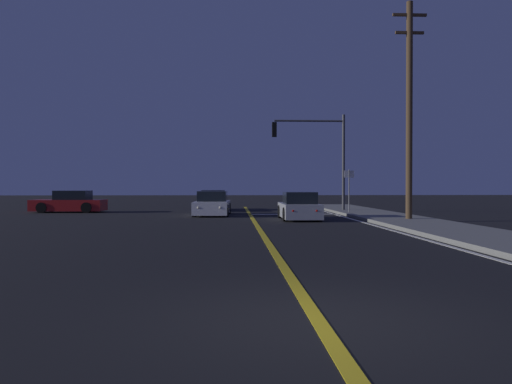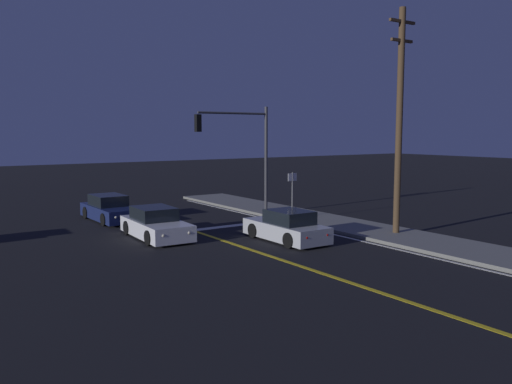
% 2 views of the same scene
% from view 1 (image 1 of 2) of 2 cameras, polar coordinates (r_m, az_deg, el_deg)
% --- Properties ---
extents(ground_plane, '(160.00, 160.00, 0.00)m').
position_cam_1_polar(ground_plane, '(6.50, 6.91, -14.06)').
color(ground_plane, black).
extents(sidewalk_right, '(3.20, 43.79, 0.15)m').
position_cam_1_polar(sidewalk_right, '(20.00, 20.11, -3.85)').
color(sidewalk_right, slate).
rests_on(sidewalk_right, ground).
extents(lane_line_center, '(0.20, 41.36, 0.01)m').
position_cam_1_polar(lane_line_center, '(18.46, 0.52, -4.39)').
color(lane_line_center, gold).
rests_on(lane_line_center, ground).
extents(lane_line_edge_right, '(0.16, 41.36, 0.01)m').
position_cam_1_polar(lane_line_edge_right, '(19.36, 15.04, -4.18)').
color(lane_line_edge_right, silver).
rests_on(lane_line_edge_right, ground).
extents(stop_bar, '(5.10, 0.50, 0.01)m').
position_cam_1_polar(stop_bar, '(29.29, 4.30, -2.49)').
color(stop_bar, silver).
rests_on(stop_bar, ground).
extents(car_distant_tail_navy, '(1.93, 4.58, 1.34)m').
position_cam_1_polar(car_distant_tail_navy, '(34.08, -4.80, -1.07)').
color(car_distant_tail_navy, navy).
rests_on(car_distant_tail_navy, ground).
extents(car_mid_block_silver, '(1.83, 4.20, 1.34)m').
position_cam_1_polar(car_mid_block_silver, '(24.87, 4.84, -1.74)').
color(car_mid_block_silver, '#B2B5BA').
rests_on(car_mid_block_silver, ground).
extents(car_parked_curb_white, '(2.04, 4.46, 1.34)m').
position_cam_1_polar(car_parked_curb_white, '(28.45, -4.90, -1.43)').
color(car_parked_curb_white, silver).
rests_on(car_parked_curb_white, ground).
extents(car_far_approaching_red, '(4.39, 1.94, 1.34)m').
position_cam_1_polar(car_far_approaching_red, '(33.41, -20.09, -1.15)').
color(car_far_approaching_red, maroon).
rests_on(car_far_approaching_red, ground).
extents(traffic_signal_near_right, '(4.54, 0.28, 6.05)m').
position_cam_1_polar(traffic_signal_near_right, '(31.87, 6.94, 5.07)').
color(traffic_signal_near_right, '#38383D').
rests_on(traffic_signal_near_right, ground).
extents(utility_pole_right, '(1.55, 0.29, 9.96)m').
position_cam_1_polar(utility_pole_right, '(24.40, 16.75, 8.99)').
color(utility_pole_right, '#4C3823').
rests_on(utility_pole_right, ground).
extents(street_sign_corner, '(0.56, 0.06, 2.56)m').
position_cam_1_polar(street_sign_corner, '(29.29, 10.36, 0.83)').
color(street_sign_corner, slate).
rests_on(street_sign_corner, ground).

